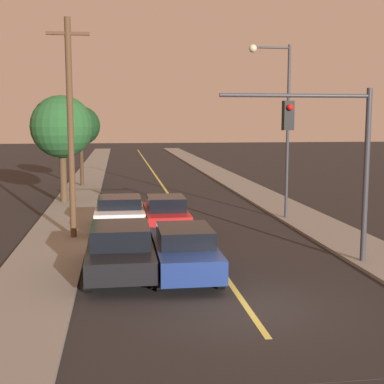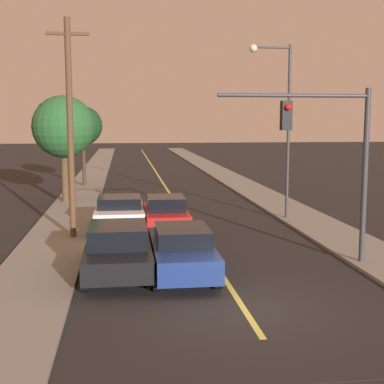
{
  "view_description": "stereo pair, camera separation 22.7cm",
  "coord_description": "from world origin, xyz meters",
  "px_view_note": "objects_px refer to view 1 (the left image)",
  "views": [
    {
      "loc": [
        -3.13,
        -12.58,
        4.65
      ],
      "look_at": [
        0.0,
        10.01,
        1.6
      ],
      "focal_mm": 50.0,
      "sensor_mm": 36.0,
      "label": 1
    },
    {
      "loc": [
        -2.9,
        -12.61,
        4.65
      ],
      "look_at": [
        0.0,
        10.01,
        1.6
      ],
      "focal_mm": 50.0,
      "sensor_mm": 36.0,
      "label": 2
    }
  ],
  "objects_px": {
    "car_outer_lane_second": "(120,213)",
    "tree_left_far": "(62,127)",
    "car_outer_lane_front": "(121,249)",
    "traffic_signal_mast": "(332,144)",
    "utility_pole_left": "(70,125)",
    "car_near_lane_front": "(184,250)",
    "car_near_lane_second": "(166,214)",
    "tree_left_near": "(81,126)",
    "streetlamp_right": "(279,110)"
  },
  "relations": [
    {
      "from": "streetlamp_right",
      "to": "tree_left_near",
      "type": "height_order",
      "value": "streetlamp_right"
    },
    {
      "from": "car_near_lane_second",
      "to": "traffic_signal_mast",
      "type": "distance_m",
      "value": 8.05
    },
    {
      "from": "utility_pole_left",
      "to": "tree_left_near",
      "type": "bearing_deg",
      "value": 92.55
    },
    {
      "from": "streetlamp_right",
      "to": "tree_left_near",
      "type": "distance_m",
      "value": 17.27
    },
    {
      "from": "streetlamp_right",
      "to": "tree_left_near",
      "type": "bearing_deg",
      "value": 125.1
    },
    {
      "from": "car_near_lane_front",
      "to": "utility_pole_left",
      "type": "height_order",
      "value": "utility_pole_left"
    },
    {
      "from": "car_near_lane_second",
      "to": "car_outer_lane_front",
      "type": "bearing_deg",
      "value": -107.83
    },
    {
      "from": "car_near_lane_front",
      "to": "utility_pole_left",
      "type": "relative_size",
      "value": 0.56
    },
    {
      "from": "car_near_lane_second",
      "to": "streetlamp_right",
      "type": "relative_size",
      "value": 0.52
    },
    {
      "from": "car_near_lane_second",
      "to": "car_outer_lane_front",
      "type": "distance_m",
      "value": 6.2
    },
    {
      "from": "car_near_lane_second",
      "to": "tree_left_far",
      "type": "bearing_deg",
      "value": 119.7
    },
    {
      "from": "tree_left_near",
      "to": "car_near_lane_second",
      "type": "bearing_deg",
      "value": -74.71
    },
    {
      "from": "traffic_signal_mast",
      "to": "car_near_lane_second",
      "type": "bearing_deg",
      "value": 129.73
    },
    {
      "from": "car_near_lane_second",
      "to": "streetlamp_right",
      "type": "height_order",
      "value": "streetlamp_right"
    },
    {
      "from": "tree_left_near",
      "to": "car_near_lane_front",
      "type": "bearing_deg",
      "value": -78.77
    },
    {
      "from": "car_near_lane_second",
      "to": "utility_pole_left",
      "type": "distance_m",
      "value": 5.27
    },
    {
      "from": "car_near_lane_front",
      "to": "tree_left_near",
      "type": "xyz_separation_m",
      "value": [
        -4.47,
        22.5,
        3.49
      ]
    },
    {
      "from": "car_near_lane_front",
      "to": "traffic_signal_mast",
      "type": "distance_m",
      "value": 5.7
    },
    {
      "from": "traffic_signal_mast",
      "to": "tree_left_far",
      "type": "bearing_deg",
      "value": 123.96
    },
    {
      "from": "car_near_lane_second",
      "to": "tree_left_far",
      "type": "distance_m",
      "value": 10.65
    },
    {
      "from": "car_outer_lane_front",
      "to": "tree_left_far",
      "type": "xyz_separation_m",
      "value": [
        -3.09,
        14.65,
        3.47
      ]
    },
    {
      "from": "utility_pole_left",
      "to": "car_near_lane_front",
      "type": "bearing_deg",
      "value": -55.58
    },
    {
      "from": "traffic_signal_mast",
      "to": "streetlamp_right",
      "type": "distance_m",
      "value": 8.07
    },
    {
      "from": "car_near_lane_front",
      "to": "streetlamp_right",
      "type": "xyz_separation_m",
      "value": [
        5.45,
        8.39,
        4.37
      ]
    },
    {
      "from": "utility_pole_left",
      "to": "tree_left_far",
      "type": "bearing_deg",
      "value": 97.68
    },
    {
      "from": "traffic_signal_mast",
      "to": "tree_left_far",
      "type": "distance_m",
      "value": 17.43
    },
    {
      "from": "car_outer_lane_front",
      "to": "traffic_signal_mast",
      "type": "xyz_separation_m",
      "value": [
        6.65,
        0.2,
        3.1
      ]
    },
    {
      "from": "car_outer_lane_second",
      "to": "utility_pole_left",
      "type": "xyz_separation_m",
      "value": [
        -1.81,
        -1.37,
        3.66
      ]
    },
    {
      "from": "car_outer_lane_second",
      "to": "tree_left_far",
      "type": "bearing_deg",
      "value": 110.82
    },
    {
      "from": "car_outer_lane_front",
      "to": "utility_pole_left",
      "type": "height_order",
      "value": "utility_pole_left"
    },
    {
      "from": "traffic_signal_mast",
      "to": "car_outer_lane_second",
      "type": "bearing_deg",
      "value": 136.37
    },
    {
      "from": "car_outer_lane_front",
      "to": "tree_left_near",
      "type": "distance_m",
      "value": 22.67
    },
    {
      "from": "car_outer_lane_second",
      "to": "tree_left_near",
      "type": "relative_size",
      "value": 0.75
    },
    {
      "from": "utility_pole_left",
      "to": "tree_left_near",
      "type": "xyz_separation_m",
      "value": [
        -0.76,
        17.09,
        -0.19
      ]
    },
    {
      "from": "traffic_signal_mast",
      "to": "utility_pole_left",
      "type": "height_order",
      "value": "utility_pole_left"
    },
    {
      "from": "car_near_lane_second",
      "to": "tree_left_far",
      "type": "relative_size",
      "value": 0.7
    },
    {
      "from": "tree_left_far",
      "to": "car_outer_lane_second",
      "type": "bearing_deg",
      "value": -69.18
    },
    {
      "from": "car_near_lane_front",
      "to": "car_outer_lane_second",
      "type": "relative_size",
      "value": 1.13
    },
    {
      "from": "car_outer_lane_second",
      "to": "car_outer_lane_front",
      "type": "bearing_deg",
      "value": -90.0
    },
    {
      "from": "car_outer_lane_front",
      "to": "tree_left_far",
      "type": "relative_size",
      "value": 0.81
    },
    {
      "from": "car_near_lane_front",
      "to": "tree_left_far",
      "type": "bearing_deg",
      "value": 108.51
    },
    {
      "from": "car_outer_lane_second",
      "to": "car_near_lane_front",
      "type": "bearing_deg",
      "value": -74.35
    },
    {
      "from": "tree_left_near",
      "to": "utility_pole_left",
      "type": "bearing_deg",
      "value": -87.45
    },
    {
      "from": "car_near_lane_front",
      "to": "car_outer_lane_front",
      "type": "distance_m",
      "value": 1.92
    },
    {
      "from": "tree_left_near",
      "to": "streetlamp_right",
      "type": "bearing_deg",
      "value": -54.9
    },
    {
      "from": "car_outer_lane_second",
      "to": "streetlamp_right",
      "type": "relative_size",
      "value": 0.52
    },
    {
      "from": "car_outer_lane_front",
      "to": "tree_left_far",
      "type": "distance_m",
      "value": 15.37
    },
    {
      "from": "traffic_signal_mast",
      "to": "car_near_lane_front",
      "type": "bearing_deg",
      "value": -174.64
    },
    {
      "from": "tree_left_near",
      "to": "car_outer_lane_second",
      "type": "bearing_deg",
      "value": -80.72
    },
    {
      "from": "car_near_lane_second",
      "to": "utility_pole_left",
      "type": "relative_size",
      "value": 0.5
    }
  ]
}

